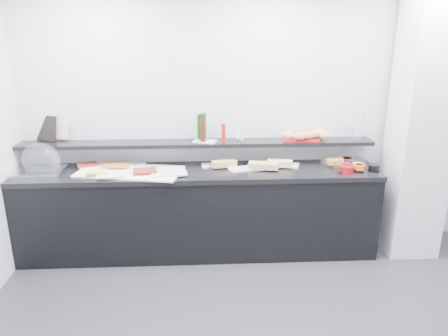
{
  "coord_description": "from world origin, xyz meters",
  "views": [
    {
      "loc": [
        -0.65,
        -2.44,
        2.28
      ],
      "look_at": [
        -0.45,
        1.45,
        1.0
      ],
      "focal_mm": 35.0,
      "sensor_mm": 36.0,
      "label": 1
    }
  ],
  "objects_px": {
    "framed_print": "(46,128)",
    "condiment_tray": "(205,141)",
    "bread_tray": "(300,139)",
    "cloche_base": "(37,172)",
    "sandwich_plate_mid": "(246,169)",
    "carafe": "(358,126)"
  },
  "relations": [
    {
      "from": "framed_print",
      "to": "condiment_tray",
      "type": "relative_size",
      "value": 1.13
    },
    {
      "from": "bread_tray",
      "to": "framed_print",
      "type": "bearing_deg",
      "value": -176.84
    },
    {
      "from": "cloche_base",
      "to": "sandwich_plate_mid",
      "type": "distance_m",
      "value": 2.05
    },
    {
      "from": "framed_print",
      "to": "cloche_base",
      "type": "bearing_deg",
      "value": -69.55
    },
    {
      "from": "cloche_base",
      "to": "framed_print",
      "type": "relative_size",
      "value": 1.95
    },
    {
      "from": "framed_print",
      "to": "bread_tray",
      "type": "relative_size",
      "value": 0.71
    },
    {
      "from": "condiment_tray",
      "to": "bread_tray",
      "type": "bearing_deg",
      "value": 22.33
    },
    {
      "from": "framed_print",
      "to": "bread_tray",
      "type": "bearing_deg",
      "value": 22.69
    },
    {
      "from": "framed_print",
      "to": "bread_tray",
      "type": "height_order",
      "value": "framed_print"
    },
    {
      "from": "bread_tray",
      "to": "sandwich_plate_mid",
      "type": "bearing_deg",
      "value": -155.89
    },
    {
      "from": "cloche_base",
      "to": "sandwich_plate_mid",
      "type": "bearing_deg",
      "value": 0.63
    },
    {
      "from": "framed_print",
      "to": "condiment_tray",
      "type": "bearing_deg",
      "value": 19.8
    },
    {
      "from": "sandwich_plate_mid",
      "to": "framed_print",
      "type": "distance_m",
      "value": 2.08
    },
    {
      "from": "condiment_tray",
      "to": "carafe",
      "type": "xyz_separation_m",
      "value": [
        1.57,
        0.0,
        0.14
      ]
    },
    {
      "from": "cloche_base",
      "to": "condiment_tray",
      "type": "relative_size",
      "value": 2.2
    },
    {
      "from": "carafe",
      "to": "sandwich_plate_mid",
      "type": "bearing_deg",
      "value": -172.43
    },
    {
      "from": "framed_print",
      "to": "condiment_tray",
      "type": "height_order",
      "value": "framed_print"
    },
    {
      "from": "cloche_base",
      "to": "carafe",
      "type": "bearing_deg",
      "value": 3.03
    },
    {
      "from": "cloche_base",
      "to": "sandwich_plate_mid",
      "type": "height_order",
      "value": "cloche_base"
    },
    {
      "from": "framed_print",
      "to": "carafe",
      "type": "xyz_separation_m",
      "value": [
        3.19,
        -0.13,
        0.02
      ]
    },
    {
      "from": "sandwich_plate_mid",
      "to": "condiment_tray",
      "type": "distance_m",
      "value": 0.5
    },
    {
      "from": "sandwich_plate_mid",
      "to": "bread_tray",
      "type": "bearing_deg",
      "value": 3.69
    }
  ]
}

